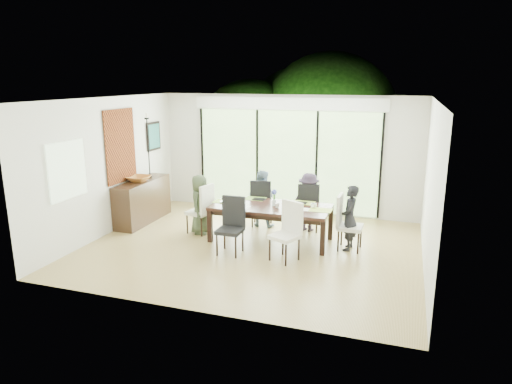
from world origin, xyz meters
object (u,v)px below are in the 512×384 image
(vase, at_px, (274,202))
(chair_right_end, at_px, (350,223))
(person_left_end, at_px, (200,204))
(laptop, at_px, (227,203))
(cup_a, at_px, (239,199))
(cup_b, at_px, (277,206))
(person_far_right, at_px, (308,202))
(table_top, at_px, (271,207))
(cup_c, at_px, (314,206))
(person_far_left, at_px, (262,198))
(chair_left_end, at_px, (199,208))
(sideboard, at_px, (143,201))
(chair_near_right, at_px, (285,232))
(chair_far_left, at_px, (262,202))
(person_right_end, at_px, (350,218))
(chair_far_right, at_px, (308,206))
(chair_near_left, at_px, (230,226))
(bowl, at_px, (139,179))

(vase, bearing_deg, chair_right_end, -1.97)
(chair_right_end, height_order, person_left_end, person_left_end)
(laptop, relative_size, cup_a, 2.66)
(cup_b, bearing_deg, person_far_right, 66.73)
(table_top, xyz_separation_m, cup_b, (0.15, -0.10, 0.07))
(chair_right_end, height_order, cup_c, chair_right_end)
(person_far_left, relative_size, vase, 10.75)
(cup_a, bearing_deg, chair_left_end, -169.38)
(vase, distance_m, sideboard, 3.06)
(chair_near_right, bearing_deg, cup_c, 97.23)
(cup_a, bearing_deg, sideboard, 176.26)
(chair_far_left, bearing_deg, cup_b, 112.53)
(person_far_right, xyz_separation_m, sideboard, (-3.54, -0.53, -0.14))
(person_far_right, xyz_separation_m, vase, (-0.50, -0.78, 0.15))
(person_right_end, bearing_deg, person_far_left, -111.14)
(table_top, bearing_deg, chair_far_right, 57.09)
(cup_a, distance_m, cup_b, 0.89)
(chair_near_left, relative_size, cup_b, 11.00)
(chair_far_left, bearing_deg, chair_far_right, 170.26)
(vase, relative_size, cup_a, 0.97)
(vase, height_order, cup_c, vase)
(table_top, height_order, sideboard, sideboard)
(vase, bearing_deg, chair_far_right, 57.99)
(chair_near_left, xyz_separation_m, cup_a, (-0.20, 1.02, 0.23))
(chair_near_left, bearing_deg, bowl, 156.91)
(chair_far_right, xyz_separation_m, person_far_right, (0.00, -0.02, 0.09))
(person_far_left, distance_m, bowl, 2.64)
(vase, height_order, cup_a, vase)
(cup_a, distance_m, cup_c, 1.50)
(chair_left_end, distance_m, chair_near_left, 1.33)
(chair_near_left, xyz_separation_m, chair_near_right, (1.00, 0.00, 0.00))
(cup_b, height_order, sideboard, sideboard)
(person_left_end, bearing_deg, chair_near_right, -118.24)
(laptop, bearing_deg, person_right_end, -0.62)
(chair_left_end, bearing_deg, laptop, 93.30)
(chair_left_end, relative_size, chair_near_left, 1.00)
(person_left_end, relative_size, person_right_end, 1.00)
(cup_c, relative_size, bowl, 0.24)
(person_left_end, bearing_deg, person_right_end, -94.51)
(sideboard, bearing_deg, cup_a, -3.74)
(chair_left_end, height_order, sideboard, chair_left_end)
(bowl, bearing_deg, person_right_end, -2.56)
(chair_near_right, distance_m, cup_a, 1.59)
(chair_left_end, bearing_deg, chair_right_end, 102.05)
(vase, bearing_deg, bowl, 177.18)
(chair_near_left, relative_size, person_right_end, 0.85)
(person_right_end, xyz_separation_m, bowl, (-4.47, 0.20, 0.37))
(person_far_left, relative_size, cup_b, 12.90)
(chair_near_right, bearing_deg, person_left_end, -179.31)
(person_far_left, distance_m, cup_b, 1.12)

